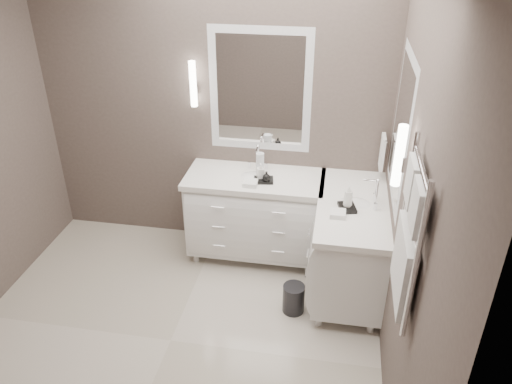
% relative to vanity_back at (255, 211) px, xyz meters
% --- Properties ---
extents(floor, '(3.20, 3.00, 0.01)m').
position_rel_vanity_back_xyz_m(floor, '(-0.45, -1.23, -0.49)').
color(floor, beige).
rests_on(floor, ground).
extents(wall_back, '(3.20, 0.01, 2.70)m').
position_rel_vanity_back_xyz_m(wall_back, '(-0.45, 0.28, 0.86)').
color(wall_back, '#514641').
rests_on(wall_back, floor).
extents(wall_front, '(3.20, 0.01, 2.70)m').
position_rel_vanity_back_xyz_m(wall_front, '(-0.45, -2.73, 0.86)').
color(wall_front, '#514641').
rests_on(wall_front, floor).
extents(wall_right, '(0.01, 3.00, 2.70)m').
position_rel_vanity_back_xyz_m(wall_right, '(1.15, -1.23, 0.86)').
color(wall_right, '#514641').
rests_on(wall_right, floor).
extents(vanity_back, '(1.24, 0.59, 0.97)m').
position_rel_vanity_back_xyz_m(vanity_back, '(0.00, 0.00, 0.00)').
color(vanity_back, white).
rests_on(vanity_back, floor).
extents(vanity_right, '(0.59, 1.24, 0.97)m').
position_rel_vanity_back_xyz_m(vanity_right, '(0.88, -0.33, 0.00)').
color(vanity_right, white).
rests_on(vanity_right, floor).
extents(mirror_back, '(0.90, 0.02, 1.10)m').
position_rel_vanity_back_xyz_m(mirror_back, '(-0.00, 0.26, 1.06)').
color(mirror_back, white).
rests_on(mirror_back, wall_back).
extents(mirror_right, '(0.02, 0.90, 1.10)m').
position_rel_vanity_back_xyz_m(mirror_right, '(1.14, -0.43, 1.06)').
color(mirror_right, white).
rests_on(mirror_right, wall_right).
extents(sconce_back, '(0.06, 0.06, 0.40)m').
position_rel_vanity_back_xyz_m(sconce_back, '(-0.58, 0.20, 1.11)').
color(sconce_back, white).
rests_on(sconce_back, wall_back).
extents(sconce_right, '(0.06, 0.06, 0.40)m').
position_rel_vanity_back_xyz_m(sconce_right, '(1.08, -1.01, 1.11)').
color(sconce_right, white).
rests_on(sconce_right, wall_right).
extents(towel_bar_corner, '(0.03, 0.22, 0.30)m').
position_rel_vanity_back_xyz_m(towel_bar_corner, '(1.09, 0.13, 0.63)').
color(towel_bar_corner, white).
rests_on(towel_bar_corner, wall_right).
extents(towel_ladder, '(0.06, 0.58, 0.90)m').
position_rel_vanity_back_xyz_m(towel_ladder, '(1.10, -1.63, 0.91)').
color(towel_ladder, white).
rests_on(towel_ladder, wall_right).
extents(waste_bin, '(0.19, 0.19, 0.25)m').
position_rel_vanity_back_xyz_m(waste_bin, '(0.45, -0.72, -0.36)').
color(waste_bin, black).
rests_on(waste_bin, floor).
extents(amenity_tray_back, '(0.19, 0.15, 0.03)m').
position_rel_vanity_back_xyz_m(amenity_tray_back, '(0.09, -0.08, 0.38)').
color(amenity_tray_back, black).
rests_on(amenity_tray_back, vanity_back).
extents(amenity_tray_right, '(0.16, 0.19, 0.03)m').
position_rel_vanity_back_xyz_m(amenity_tray_right, '(0.82, -0.43, 0.38)').
color(amenity_tray_right, black).
rests_on(amenity_tray_right, vanity_right).
extents(water_bottle, '(0.10, 0.10, 0.21)m').
position_rel_vanity_back_xyz_m(water_bottle, '(0.04, 0.04, 0.47)').
color(water_bottle, silver).
rests_on(water_bottle, vanity_back).
extents(soap_bottle_a, '(0.08, 0.08, 0.13)m').
position_rel_vanity_back_xyz_m(soap_bottle_a, '(0.06, -0.06, 0.46)').
color(soap_bottle_a, white).
rests_on(soap_bottle_a, amenity_tray_back).
extents(soap_bottle_b, '(0.08, 0.08, 0.09)m').
position_rel_vanity_back_xyz_m(soap_bottle_b, '(0.12, -0.11, 0.43)').
color(soap_bottle_b, black).
rests_on(soap_bottle_b, amenity_tray_back).
extents(soap_bottle_c, '(0.08, 0.08, 0.19)m').
position_rel_vanity_back_xyz_m(soap_bottle_c, '(0.82, -0.43, 0.48)').
color(soap_bottle_c, white).
rests_on(soap_bottle_c, amenity_tray_right).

